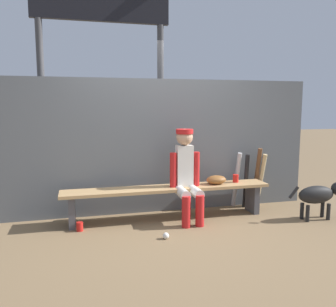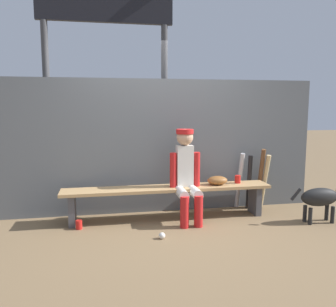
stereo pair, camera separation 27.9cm
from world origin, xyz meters
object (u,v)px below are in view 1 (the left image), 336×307
(player_seated, at_px, (187,172))
(baseball_glove, at_px, (216,180))
(cup_on_bench, at_px, (236,178))
(cup_on_ground, at_px, (80,227))
(baseball, at_px, (166,236))
(scoreboard, at_px, (107,32))
(bat_wood_dark, at_px, (257,177))
(bat_wood_natural, at_px, (261,180))
(dugout_bench, at_px, (168,193))
(bat_aluminum_silver, at_px, (236,180))
(dog, at_px, (320,195))
(bat_aluminum_black, at_px, (246,181))

(player_seated, bearing_deg, baseball_glove, 12.81)
(player_seated, xyz_separation_m, cup_on_bench, (0.77, 0.15, -0.16))
(cup_on_ground, bearing_deg, baseball, -27.96)
(player_seated, relative_size, baseball_glove, 4.32)
(cup_on_ground, height_order, scoreboard, scoreboard)
(bat_wood_dark, bearing_deg, bat_wood_natural, -3.35)
(bat_wood_natural, bearing_deg, dugout_bench, -171.25)
(bat_aluminum_silver, height_order, baseball, bat_aluminum_silver)
(dog, bearing_deg, player_seated, 166.69)
(bat_aluminum_silver, xyz_separation_m, cup_on_ground, (-2.29, -0.47, -0.36))
(cup_on_ground, bearing_deg, player_seated, 3.32)
(bat_aluminum_silver, bearing_deg, bat_wood_natural, -8.82)
(bat_wood_natural, relative_size, cup_on_ground, 7.38)
(bat_aluminum_black, distance_m, bat_wood_dark, 0.19)
(bat_aluminum_black, bearing_deg, dugout_bench, -169.96)
(bat_wood_dark, distance_m, bat_wood_natural, 0.08)
(bat_wood_natural, bearing_deg, cup_on_ground, -171.10)
(player_seated, relative_size, baseball, 16.35)
(bat_aluminum_silver, distance_m, bat_aluminum_black, 0.14)
(scoreboard, relative_size, dog, 4.36)
(scoreboard, bearing_deg, player_seated, -49.95)
(player_seated, height_order, cup_on_bench, player_seated)
(bat_aluminum_black, distance_m, baseball, 1.76)
(bat_aluminum_black, relative_size, bat_wood_natural, 0.99)
(player_seated, relative_size, bat_aluminum_black, 1.51)
(dog, bearing_deg, bat_wood_natural, 121.69)
(baseball, height_order, cup_on_bench, cup_on_bench)
(baseball_glove, relative_size, bat_wood_dark, 0.31)
(baseball_glove, distance_m, bat_wood_dark, 0.78)
(baseball, bearing_deg, bat_wood_dark, 29.58)
(bat_aluminum_silver, xyz_separation_m, bat_wood_dark, (0.30, -0.05, 0.03))
(baseball, xyz_separation_m, scoreboard, (-0.48, 1.67, 2.55))
(dog, bearing_deg, bat_aluminum_black, 133.87)
(baseball_glove, height_order, bat_aluminum_silver, bat_aluminum_silver)
(dugout_bench, height_order, bat_aluminum_black, bat_aluminum_black)
(bat_aluminum_silver, distance_m, cup_on_bench, 0.29)
(cup_on_ground, bearing_deg, bat_wood_dark, 9.22)
(dugout_bench, xyz_separation_m, bat_aluminum_black, (1.25, 0.22, 0.05))
(bat_aluminum_black, relative_size, baseball, 10.86)
(bat_aluminum_silver, bearing_deg, baseball, -143.67)
(baseball_glove, xyz_separation_m, bat_wood_dark, (0.74, 0.23, -0.05))
(scoreboard, bearing_deg, baseball_glove, -35.47)
(bat_wood_natural, height_order, dog, bat_wood_natural)
(player_seated, xyz_separation_m, cup_on_ground, (-1.38, -0.08, -0.60))
(bat_aluminum_silver, bearing_deg, player_seated, -156.50)
(dugout_bench, bearing_deg, cup_on_bench, 2.54)
(player_seated, xyz_separation_m, baseball_glove, (0.46, 0.10, -0.15))
(bat_aluminum_black, height_order, bat_wood_dark, bat_wood_dark)
(baseball, xyz_separation_m, cup_on_ground, (-0.95, 0.51, 0.02))
(bat_aluminum_black, bearing_deg, bat_wood_dark, 4.22)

